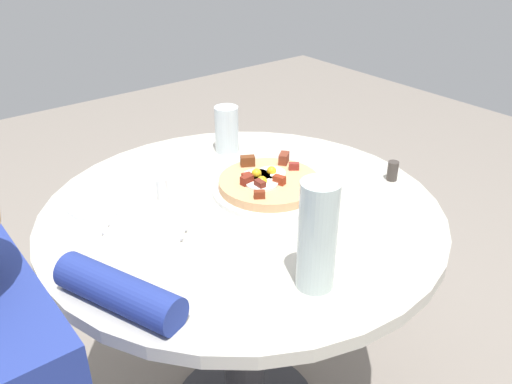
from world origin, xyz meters
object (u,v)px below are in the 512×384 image
object	(u,v)px
water_bottle	(317,236)
dining_table	(243,264)
bread_plate	(99,203)
pizza_plate	(269,189)
water_glass	(227,129)
fork	(142,235)
breakfast_pizza	(269,182)
pepper_shaker	(393,171)
salt_shaker	(162,189)
knife	(148,226)

from	to	relation	value
water_bottle	dining_table	bearing A→B (deg)	168.25
dining_table	bread_plate	size ratio (longest dim) A/B	6.16
bread_plate	pizza_plate	bearing A→B (deg)	60.97
pizza_plate	water_glass	bearing A→B (deg)	167.05
fork	water_bottle	world-z (taller)	water_bottle
breakfast_pizza	fork	world-z (taller)	breakfast_pizza
dining_table	breakfast_pizza	world-z (taller)	breakfast_pizza
breakfast_pizza	pepper_shaker	size ratio (longest dim) A/B	4.90
dining_table	salt_shaker	xyz separation A→B (m)	(-0.15, -0.13, 0.20)
breakfast_pizza	knife	xyz separation A→B (m)	(-0.03, -0.32, -0.02)
knife	water_glass	size ratio (longest dim) A/B	1.35
bread_plate	knife	bearing A→B (deg)	13.33
pizza_plate	breakfast_pizza	distance (m)	0.02
fork	knife	size ratio (longest dim) A/B	1.00
water_glass	salt_shaker	world-z (taller)	water_glass
breakfast_pizza	salt_shaker	size ratio (longest dim) A/B	4.51
breakfast_pizza	dining_table	bearing A→B (deg)	-76.71
pepper_shaker	salt_shaker	bearing A→B (deg)	-117.92
knife	fork	bearing A→B (deg)	-90.00
pizza_plate	water_glass	size ratio (longest dim) A/B	2.14
salt_shaker	water_bottle	bearing A→B (deg)	7.63
knife	water_bottle	bearing A→B (deg)	-21.36
dining_table	salt_shaker	bearing A→B (deg)	-139.41
water_bottle	pepper_shaker	distance (m)	0.50
pizza_plate	salt_shaker	bearing A→B (deg)	-119.24
water_bottle	breakfast_pizza	bearing A→B (deg)	153.90
knife	pepper_shaker	size ratio (longest dim) A/B	3.49
pizza_plate	knife	world-z (taller)	pizza_plate
water_bottle	bread_plate	bearing A→B (deg)	-160.07
knife	pepper_shaker	bearing A→B (deg)	29.48
salt_shaker	pepper_shaker	world-z (taller)	salt_shaker
breakfast_pizza	pepper_shaker	world-z (taller)	breakfast_pizza
knife	water_glass	world-z (taller)	water_glass
breakfast_pizza	salt_shaker	xyz separation A→B (m)	(-0.13, -0.23, 0.00)
water_glass	salt_shaker	size ratio (longest dim) A/B	2.38
pizza_plate	pepper_shaker	size ratio (longest dim) A/B	5.55
fork	water_bottle	size ratio (longest dim) A/B	0.82
fork	dining_table	bearing A→B (deg)	39.18
knife	water_glass	bearing A→B (deg)	77.30
breakfast_pizza	salt_shaker	distance (m)	0.26
salt_shaker	pepper_shaker	size ratio (longest dim) A/B	1.09
dining_table	pepper_shaker	bearing A→B (deg)	72.14
breakfast_pizza	bread_plate	bearing A→B (deg)	-118.74
dining_table	water_bottle	xyz separation A→B (m)	(0.32, -0.07, 0.28)
dining_table	water_glass	xyz separation A→B (m)	(-0.29, 0.16, 0.23)
fork	knife	xyz separation A→B (m)	(-0.03, 0.03, 0.00)
salt_shaker	pepper_shaker	bearing A→B (deg)	62.08
water_bottle	salt_shaker	size ratio (longest dim) A/B	3.90
pizza_plate	water_bottle	size ratio (longest dim) A/B	1.31
knife	water_glass	distance (m)	0.45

